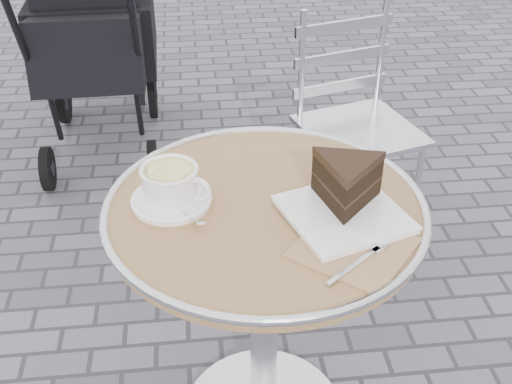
{
  "coord_description": "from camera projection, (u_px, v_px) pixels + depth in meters",
  "views": [
    {
      "loc": [
        -0.15,
        -1.14,
        1.54
      ],
      "look_at": [
        -0.02,
        -0.02,
        0.78
      ],
      "focal_mm": 45.0,
      "sensor_mm": 36.0,
      "label": 1
    }
  ],
  "objects": [
    {
      "name": "baby_stroller",
      "position": [
        94.0,
        44.0,
        2.86
      ],
      "size": [
        0.52,
        1.07,
        1.1
      ],
      "rotation": [
        0.0,
        0.0,
        0.02
      ],
      "color": "black",
      "rests_on": "ground"
    },
    {
      "name": "cappuccino_set",
      "position": [
        171.0,
        188.0,
        1.39
      ],
      "size": [
        0.18,
        0.2,
        0.09
      ],
      "rotation": [
        0.0,
        0.0,
        -0.42
      ],
      "color": "white",
      "rests_on": "cafe_table"
    },
    {
      "name": "cake_plate_set",
      "position": [
        346.0,
        189.0,
        1.36
      ],
      "size": [
        0.3,
        0.39,
        0.13
      ],
      "rotation": [
        0.0,
        0.0,
        0.31
      ],
      "color": "#A37859",
      "rests_on": "cafe_table"
    },
    {
      "name": "bistro_chair",
      "position": [
        349.0,
        98.0,
        2.32
      ],
      "size": [
        0.47,
        0.47,
        0.85
      ],
      "rotation": [
        0.0,
        0.0,
        0.28
      ],
      "color": "silver",
      "rests_on": "ground"
    },
    {
      "name": "cafe_table",
      "position": [
        265.0,
        263.0,
        1.5
      ],
      "size": [
        0.72,
        0.72,
        0.74
      ],
      "color": "silver",
      "rests_on": "ground"
    }
  ]
}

